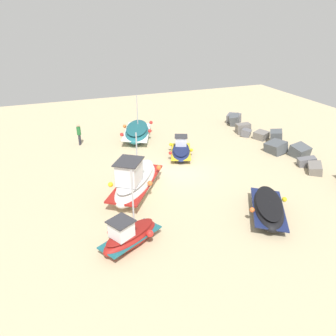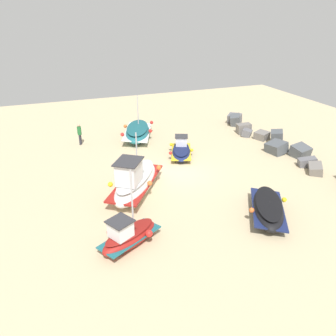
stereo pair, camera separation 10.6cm
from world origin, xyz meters
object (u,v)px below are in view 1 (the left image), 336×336
(fishing_boat_4, at_px, (268,208))
(fishing_boat_0, at_px, (135,181))
(fishing_boat_3, at_px, (181,150))
(fishing_boat_1, at_px, (129,236))
(person_walking, at_px, (79,133))
(fishing_boat_2, at_px, (137,132))

(fishing_boat_4, bearing_deg, fishing_boat_0, -98.15)
(fishing_boat_0, height_order, fishing_boat_3, fishing_boat_0)
(fishing_boat_0, xyz_separation_m, fishing_boat_1, (4.51, -1.57, -0.28))
(fishing_boat_3, xyz_separation_m, person_walking, (-4.94, -6.74, 0.57))
(fishing_boat_0, height_order, fishing_boat_2, fishing_boat_0)
(fishing_boat_1, distance_m, fishing_boat_2, 14.21)
(fishing_boat_2, relative_size, person_walking, 3.11)
(fishing_boat_3, xyz_separation_m, fishing_boat_4, (9.02, 1.12, 0.06))
(fishing_boat_3, height_order, person_walking, person_walking)
(fishing_boat_1, distance_m, person_walking, 13.73)
(fishing_boat_0, relative_size, fishing_boat_2, 1.00)
(fishing_boat_0, xyz_separation_m, fishing_boat_2, (-9.04, 2.71, -0.27))
(fishing_boat_1, bearing_deg, fishing_boat_3, -154.06)
(person_walking, bearing_deg, fishing_boat_0, 134.59)
(fishing_boat_2, distance_m, fishing_boat_3, 5.18)
(fishing_boat_2, distance_m, person_walking, 4.77)
(fishing_boat_1, bearing_deg, fishing_boat_2, -136.04)
(fishing_boat_0, xyz_separation_m, fishing_boat_3, (-4.26, 4.69, -0.40))
(fishing_boat_3, bearing_deg, fishing_boat_4, -150.28)
(person_walking, bearing_deg, fishing_boat_4, 151.44)
(fishing_boat_0, relative_size, fishing_boat_1, 1.42)
(fishing_boat_1, xyz_separation_m, fishing_boat_2, (-13.55, 4.28, 0.01))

